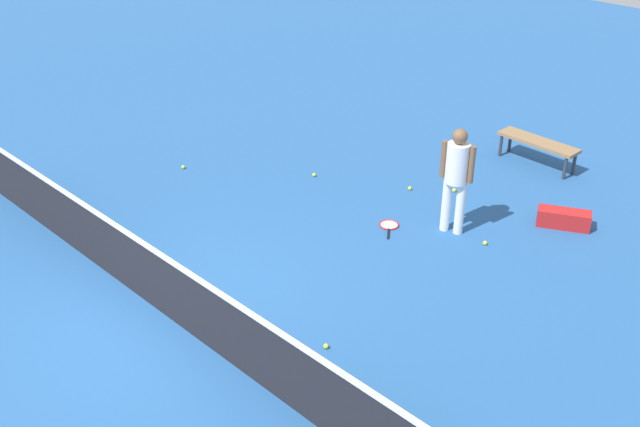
% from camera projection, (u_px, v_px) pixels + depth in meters
% --- Properties ---
extents(ground_plane, '(40.00, 40.00, 0.00)m').
position_uv_depth(ground_plane, '(164.00, 314.00, 9.68)').
color(ground_plane, '#265693').
extents(court_net, '(10.09, 0.09, 1.07)m').
position_uv_depth(court_net, '(160.00, 282.00, 9.44)').
color(court_net, '#4C4C51').
rests_on(court_net, ground_plane).
extents(player_near_side, '(0.52, 0.43, 1.70)m').
position_uv_depth(player_near_side, '(456.00, 172.00, 11.04)').
color(player_near_side, white).
rests_on(player_near_side, ground_plane).
extents(tennis_racket_near_player, '(0.49, 0.57, 0.03)m').
position_uv_depth(tennis_racket_near_player, '(389.00, 226.00, 11.65)').
color(tennis_racket_near_player, red).
rests_on(tennis_racket_near_player, ground_plane).
extents(tennis_ball_near_player, '(0.07, 0.07, 0.07)m').
position_uv_depth(tennis_ball_near_player, '(183.00, 167.00, 13.45)').
color(tennis_ball_near_player, '#C6E033').
rests_on(tennis_ball_near_player, ground_plane).
extents(tennis_ball_by_net, '(0.07, 0.07, 0.07)m').
position_uv_depth(tennis_ball_by_net, '(314.00, 175.00, 13.17)').
color(tennis_ball_by_net, '#C6E033').
rests_on(tennis_ball_by_net, ground_plane).
extents(tennis_ball_midcourt, '(0.07, 0.07, 0.07)m').
position_uv_depth(tennis_ball_midcourt, '(454.00, 190.00, 12.65)').
color(tennis_ball_midcourt, '#C6E033').
rests_on(tennis_ball_midcourt, ground_plane).
extents(tennis_ball_baseline, '(0.07, 0.07, 0.07)m').
position_uv_depth(tennis_ball_baseline, '(410.00, 188.00, 12.72)').
color(tennis_ball_baseline, '#C6E033').
rests_on(tennis_ball_baseline, ground_plane).
extents(tennis_ball_stray_left, '(0.07, 0.07, 0.07)m').
position_uv_depth(tennis_ball_stray_left, '(326.00, 346.00, 9.05)').
color(tennis_ball_stray_left, '#C6E033').
rests_on(tennis_ball_stray_left, ground_plane).
extents(tennis_ball_stray_right, '(0.07, 0.07, 0.07)m').
position_uv_depth(tennis_ball_stray_right, '(485.00, 243.00, 11.15)').
color(tennis_ball_stray_right, '#C6E033').
rests_on(tennis_ball_stray_right, ground_plane).
extents(courtside_bench, '(1.51, 0.45, 0.48)m').
position_uv_depth(courtside_bench, '(538.00, 144.00, 13.41)').
color(courtside_bench, olive).
rests_on(courtside_bench, ground_plane).
extents(equipment_bag, '(0.84, 0.62, 0.28)m').
position_uv_depth(equipment_bag, '(566.00, 219.00, 11.57)').
color(equipment_bag, '#B21E1E').
rests_on(equipment_bag, ground_plane).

